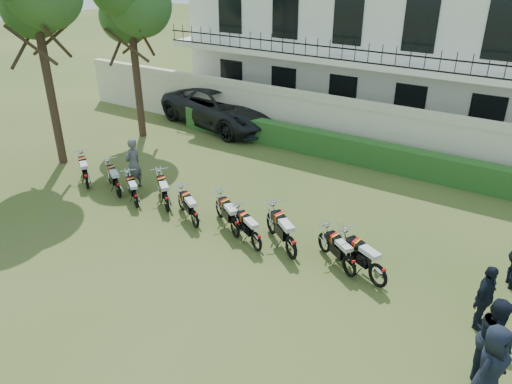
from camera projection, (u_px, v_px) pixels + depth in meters
ground at (248, 241)px, 14.69m from camera, size 100.00×100.00×0.00m
perimeter_wall at (356, 127)px, 20.22m from camera, size 30.00×0.35×2.30m
hedge at (370, 154)px, 19.43m from camera, size 18.00×0.60×1.00m
building at (408, 41)px, 23.60m from camera, size 20.40×9.60×7.40m
motorcycle_0 at (86, 177)px, 17.57m from camera, size 1.63×1.19×1.05m
motorcycle_1 at (118, 185)px, 16.96m from camera, size 1.66×1.04×1.03m
motorcycle_2 at (136, 196)px, 16.30m from camera, size 1.46×1.04×0.94m
motorcycle_3 at (166, 199)px, 16.03m from camera, size 1.55×1.28×1.05m
motorcycle_4 at (195, 215)px, 15.14m from camera, size 1.60×1.03×0.99m
motorcycle_5 at (235, 223)px, 14.63m from camera, size 1.64×1.14×1.04m
motorcycle_6 at (256, 237)px, 13.98m from camera, size 1.64×0.99×1.00m
motorcycle_7 at (291, 243)px, 13.59m from camera, size 1.74×1.36×1.15m
motorcycle_8 at (350, 262)px, 12.90m from camera, size 1.58×1.10×1.01m
motorcycle_9 at (378, 270)px, 12.48m from camera, size 1.87×1.03×1.11m
suv at (222, 107)px, 23.67m from camera, size 6.91×4.30×1.78m
inspector at (133, 164)px, 17.43m from camera, size 0.46×0.69×1.88m
officer_0 at (491, 368)px, 9.08m from camera, size 0.82×1.02×1.82m
officer_1 at (495, 339)px, 9.73m from camera, size 0.77×0.95×1.85m
officer_2 at (485, 298)px, 11.02m from camera, size 0.64×1.03×1.64m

